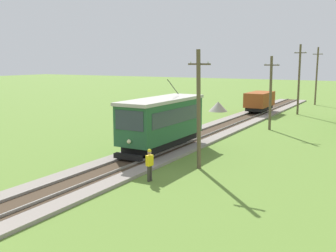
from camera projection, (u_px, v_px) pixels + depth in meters
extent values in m
cube|color=#235633|center=(162.00, 120.00, 28.07)|extent=(2.50, 8.00, 2.60)
cube|color=#B2ADA3|center=(162.00, 100.00, 27.84)|extent=(2.60, 8.32, 0.22)
cube|color=black|center=(162.00, 142.00, 28.33)|extent=(2.10, 7.04, 0.44)
cube|color=#2D3842|center=(129.00, 121.00, 24.55)|extent=(2.10, 0.03, 1.25)
cube|color=#2D3842|center=(178.00, 116.00, 27.40)|extent=(0.02, 6.72, 1.04)
sphere|color=#F4EAB2|center=(129.00, 142.00, 24.73)|extent=(0.28, 0.28, 0.28)
cylinder|color=black|center=(173.00, 87.00, 29.08)|extent=(0.05, 1.67, 1.19)
cube|color=black|center=(128.00, 157.00, 24.76)|extent=(2.00, 0.36, 0.32)
cylinder|color=black|center=(145.00, 147.00, 26.41)|extent=(1.54, 0.80, 0.80)
cylinder|color=black|center=(177.00, 136.00, 30.25)|extent=(1.54, 0.80, 0.80)
cube|color=#93471E|center=(260.00, 99.00, 48.25)|extent=(2.40, 5.20, 1.70)
cube|color=black|center=(259.00, 108.00, 48.43)|extent=(2.02, 4.78, 0.38)
cylinder|color=black|center=(255.00, 109.00, 47.09)|extent=(1.54, 0.76, 0.76)
cylinder|color=black|center=(263.00, 107.00, 49.77)|extent=(1.54, 0.76, 0.76)
cylinder|color=brown|center=(199.00, 110.00, 23.33)|extent=(0.24, 0.54, 7.08)
cube|color=brown|center=(199.00, 64.00, 22.90)|extent=(1.40, 0.10, 0.10)
cylinder|color=silver|center=(191.00, 62.00, 23.15)|extent=(0.08, 0.08, 0.10)
cylinder|color=silver|center=(208.00, 62.00, 22.61)|extent=(0.08, 0.08, 0.10)
cylinder|color=brown|center=(271.00, 93.00, 36.70)|extent=(0.24, 0.51, 6.85)
cube|color=brown|center=(272.00, 65.00, 36.28)|extent=(1.40, 0.10, 0.10)
cylinder|color=silver|center=(266.00, 64.00, 36.53)|extent=(0.08, 0.08, 0.10)
cylinder|color=silver|center=(278.00, 64.00, 35.99)|extent=(0.08, 0.08, 0.10)
cylinder|color=brown|center=(299.00, 80.00, 47.15)|extent=(0.24, 0.48, 8.32)
cube|color=brown|center=(300.00, 53.00, 46.63)|extent=(1.40, 0.10, 0.10)
cylinder|color=silver|center=(296.00, 52.00, 46.88)|extent=(0.08, 0.08, 0.10)
cylinder|color=silver|center=(305.00, 52.00, 46.35)|extent=(0.08, 0.08, 0.10)
cylinder|color=brown|center=(317.00, 76.00, 57.56)|extent=(0.24, 0.33, 8.33)
cube|color=brown|center=(318.00, 54.00, 57.04)|extent=(1.40, 0.10, 0.10)
cylinder|color=silver|center=(314.00, 53.00, 57.29)|extent=(0.08, 0.08, 0.10)
cylinder|color=silver|center=(322.00, 53.00, 56.76)|extent=(0.08, 0.08, 0.10)
cone|color=#9E998E|center=(218.00, 106.00, 50.74)|extent=(2.43, 2.43, 1.25)
cylinder|color=#38332D|center=(149.00, 174.00, 21.32)|extent=(0.15, 0.15, 0.86)
cylinder|color=#38332D|center=(151.00, 173.00, 21.44)|extent=(0.15, 0.15, 0.86)
cube|color=yellow|center=(150.00, 160.00, 21.26)|extent=(0.31, 0.42, 0.58)
sphere|color=#936B51|center=(149.00, 153.00, 21.19)|extent=(0.22, 0.22, 0.22)
sphere|color=yellow|center=(149.00, 151.00, 21.17)|extent=(0.21, 0.21, 0.21)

